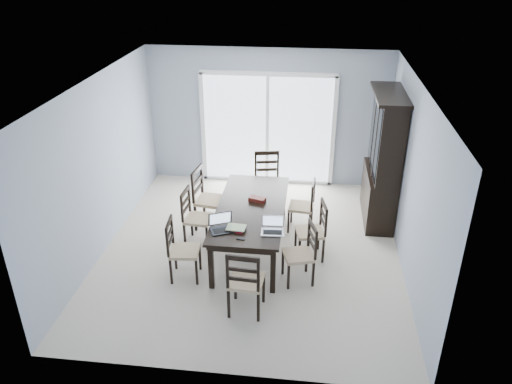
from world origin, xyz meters
TOP-DOWN VIEW (x-y plane):
  - floor at (0.00, 0.00)m, footprint 5.00×5.00m
  - ceiling at (0.00, 0.00)m, footprint 5.00×5.00m
  - back_wall at (0.00, 2.50)m, footprint 4.50×0.02m
  - wall_left at (-2.25, 0.00)m, footprint 0.02×5.00m
  - wall_right at (2.25, 0.00)m, footprint 0.02×5.00m
  - balcony at (0.00, 3.50)m, footprint 4.50×2.00m
  - railing at (0.00, 4.50)m, footprint 4.50×0.06m
  - dining_table at (0.00, 0.00)m, footprint 1.00×2.20m
  - china_hutch at (2.02, 1.25)m, footprint 0.50×1.38m
  - sliding_door at (0.00, 2.48)m, footprint 2.52×0.05m
  - chair_left_near at (-0.92, -0.80)m, footprint 0.44×0.43m
  - chair_left_mid at (-0.93, 0.12)m, footprint 0.44×0.42m
  - chair_left_far at (-0.85, 0.64)m, footprint 0.52×0.51m
  - chair_right_near at (0.82, -0.67)m, footprint 0.49×0.48m
  - chair_right_mid at (0.97, -0.06)m, footprint 0.47×0.46m
  - chair_right_far at (0.81, 0.71)m, footprint 0.42×0.41m
  - chair_end_near at (0.11, -1.50)m, footprint 0.45×0.46m
  - chair_end_far at (0.10, 1.47)m, footprint 0.51×0.52m
  - laptop_dark at (-0.30, -0.72)m, footprint 0.39×0.34m
  - laptop_silver at (0.38, -0.69)m, footprint 0.32×0.23m
  - book_stack at (-0.13, -0.67)m, footprint 0.28×0.22m
  - cell_phone at (-0.02, -0.90)m, footprint 0.12×0.06m
  - game_box at (0.07, 0.19)m, footprint 0.27×0.19m
  - hot_tub at (-0.53, 3.39)m, footprint 1.74×1.55m

SIDE VIEW (x-z plane):
  - balcony at x=0.00m, z-range -0.10..0.00m
  - floor at x=0.00m, z-range 0.00..0.00m
  - hot_tub at x=-0.53m, z-range 0.00..0.89m
  - chair_right_far at x=0.81m, z-range 0.03..1.04m
  - chair_right_near at x=0.82m, z-range 0.03..1.05m
  - railing at x=0.00m, z-range 0.00..1.10m
  - chair_right_mid at x=0.97m, z-range 0.03..1.07m
  - chair_left_near at x=-0.92m, z-range 0.03..1.08m
  - chair_left_mid at x=-0.93m, z-range 0.03..1.08m
  - chair_end_near at x=0.11m, z-range 0.03..1.15m
  - chair_end_far at x=0.10m, z-range 0.03..1.20m
  - chair_left_far at x=-0.85m, z-range 0.03..1.22m
  - dining_table at x=0.00m, z-range 0.30..1.05m
  - cell_phone at x=-0.02m, z-range 0.75..0.76m
  - book_stack at x=-0.13m, z-range 0.75..0.79m
  - game_box at x=0.07m, z-range 0.75..0.81m
  - laptop_silver at x=0.38m, z-range 0.70..0.91m
  - laptop_dark at x=-0.30m, z-range 0.69..0.92m
  - china_hutch at x=2.02m, z-range -0.03..2.17m
  - sliding_door at x=0.00m, z-range 0.00..2.18m
  - back_wall at x=0.00m, z-range 0.00..2.60m
  - wall_left at x=-2.25m, z-range 0.00..2.60m
  - wall_right at x=2.25m, z-range 0.00..2.60m
  - ceiling at x=0.00m, z-range 2.60..2.60m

